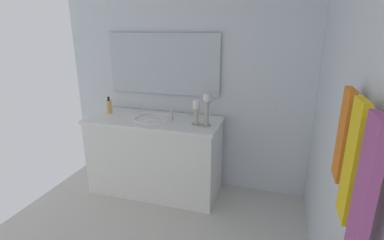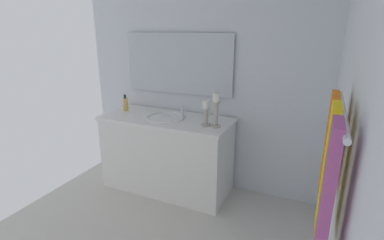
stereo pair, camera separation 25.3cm
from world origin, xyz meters
name	(u,v)px [view 1 (the left image)]	position (x,y,z in m)	size (l,w,h in m)	color
wall_back	(357,130)	(0.00, 1.32, 1.23)	(2.90, 0.04, 2.45)	silver
wall_left	(185,73)	(-1.45, 0.00, 1.23)	(0.04, 2.65, 2.45)	silver
vanity_cabinet	(155,155)	(-1.13, -0.23, 0.40)	(0.58, 1.36, 0.80)	white
sink_basin	(154,122)	(-1.13, -0.22, 0.76)	(0.40, 0.40, 0.24)	white
mirror	(163,64)	(-1.41, -0.23, 1.32)	(0.02, 1.22, 0.63)	silver
candle_holder_tall	(207,109)	(-1.06, 0.34, 0.97)	(0.09, 0.09, 0.31)	#B7B2A5
candle_holder_short	(196,112)	(-1.07, 0.24, 0.93)	(0.09, 0.09, 0.24)	#B7B2A5
soap_bottle	(109,107)	(-1.18, -0.76, 0.88)	(0.06, 0.06, 0.18)	#E5B259
towel_bar	(368,105)	(0.31, 1.26, 1.42)	(0.02, 0.02, 0.60)	silver
towel_near_vanity	(344,135)	(0.11, 1.25, 1.23)	(0.13, 0.03, 0.41)	orange
towel_center	(352,162)	(0.31, 1.25, 1.20)	(0.14, 0.03, 0.48)	yellow
towel_near_corner	(364,197)	(0.51, 1.25, 1.17)	(0.14, 0.03, 0.54)	#A54C8C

